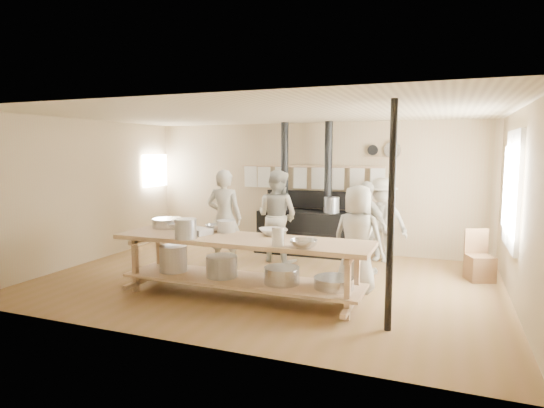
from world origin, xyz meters
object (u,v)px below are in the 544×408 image
Objects in this scene: prep_table at (240,261)px; cook_center at (357,239)px; cook_far_left at (224,218)px; stove at (305,227)px; cook_right at (366,228)px; cook_left at (277,216)px; roasting_pan at (197,231)px; cook_by_window at (382,220)px; chair at (479,266)px.

cook_center is at bearing 31.30° from prep_table.
cook_far_left is at bearing -4.05° from cook_center.
stove is 1.82m from cook_right.
cook_left is at bearing -26.26° from cook_center.
prep_table is at bearing -1.78° from roasting_pan.
cook_left is 1.93m from cook_by_window.
prep_table is at bearing 41.33° from cook_center.
chair is 2.05× the size of roasting_pan.
cook_right is 2.80m from roasting_pan.
cook_left is at bearing -106.58° from stove.
stove is 1.54× the size of cook_left.
cook_left is 1.68m from cook_right.
stove is at bearing -92.05° from cook_left.
prep_table is 1.72m from cook_center.
cook_center is 2.18m from chair.
cook_left is (-0.26, -0.88, 0.32)m from stove.
roasting_pan is at bearing -112.43° from cook_by_window.
cook_center is at bearing 158.24° from cook_left.
chair is (1.70, 1.25, -0.54)m from cook_center.
stove reaches higher than cook_by_window.
cook_far_left is 1.11× the size of cook_center.
prep_table is 9.19× the size of roasting_pan.
cook_left is at bearing 78.58° from roasting_pan.
cook_center is (2.46, -0.62, -0.08)m from cook_far_left.
cook_right is 1.85m from chair.
roasting_pan is at bearing 73.80° from cook_right.
cook_right reaches higher than roasting_pan.
cook_right is (1.40, 1.88, 0.25)m from prep_table.
cook_by_window reaches higher than prep_table.
cook_right is 0.98m from cook_by_window.
prep_table is 0.78m from roasting_pan.
cook_far_left is 2.88m from cook_by_window.
chair is (1.62, -0.72, -0.54)m from cook_by_window.
cook_center is 1.00m from cook_right.
cook_left is 1.09× the size of cook_right.
cook_by_window reaches higher than chair.
stove is 1.51× the size of cook_far_left.
stove is at bearing 89.96° from prep_table.
cook_far_left is at bearing -123.77° from stove.
cook_far_left is at bearing 124.04° from prep_table.
cook_left reaches higher than prep_table.
cook_center is at bearing -55.86° from stove.
cook_right is (-0.05, 0.99, -0.00)m from cook_center.
prep_table is at bearing 85.44° from cook_right.
prep_table is 3.24m from cook_by_window.
stove reaches higher than cook_center.
stove is 0.72× the size of prep_table.
cook_by_window is at bearing 51.91° from roasting_pan.
cook_left is (-0.26, 2.14, 0.32)m from prep_table.
cook_center is (1.71, -1.26, -0.07)m from cook_left.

